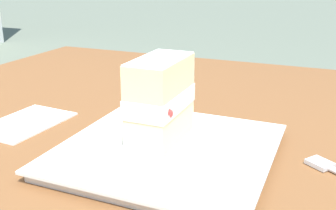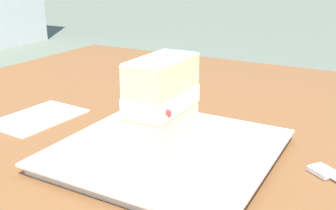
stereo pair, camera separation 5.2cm
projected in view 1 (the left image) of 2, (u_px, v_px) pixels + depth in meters
dessert_plate at (168, 151)px, 0.54m from camera, size 0.27×0.27×0.02m
cake_slice at (160, 100)px, 0.54m from camera, size 0.11×0.06×0.11m
paper_napkin at (25, 123)px, 0.66m from camera, size 0.15×0.11×0.00m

